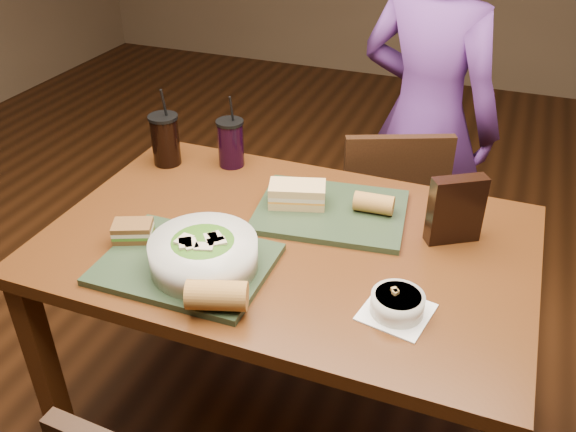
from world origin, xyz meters
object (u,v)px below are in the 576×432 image
object	(u,v)px
tray_near	(186,264)
diner	(426,122)
chair_far	(396,219)
dining_table	(288,264)
chip_bag	(456,210)
salad_bowl	(204,252)
sandwich_far	(297,194)
cup_berry	(231,143)
tray_far	(331,211)
baguette_near	(217,295)
cup_cola	(165,139)
sandwich_near	(133,231)
soup_bowl	(397,303)
baguette_far	(374,203)

from	to	relation	value
tray_near	diner	bearing A→B (deg)	69.43
chair_far	diner	bearing A→B (deg)	82.07
dining_table	chip_bag	size ratio (longest dim) A/B	6.88
chair_far	salad_bowl	distance (m)	0.98
chair_far	sandwich_far	distance (m)	0.63
cup_berry	tray_far	bearing A→B (deg)	-23.72
salad_bowl	diner	bearing A→B (deg)	72.12
chair_far	diner	world-z (taller)	diner
baguette_near	chip_bag	bearing A→B (deg)	47.52
diner	baguette_near	size ratio (longest dim) A/B	11.15
cup_cola	chip_bag	size ratio (longest dim) A/B	1.38
sandwich_near	salad_bowl	bearing A→B (deg)	-10.55
chair_far	soup_bowl	world-z (taller)	chair_far
cup_berry	diner	bearing A→B (deg)	44.70
chair_far	cup_cola	distance (m)	0.89
salad_bowl	soup_bowl	size ratio (longest dim) A/B	1.54
tray_near	sandwich_near	xyz separation A→B (m)	(-0.18, 0.04, 0.03)
soup_bowl	baguette_near	size ratio (longest dim) A/B	1.26
dining_table	cup_cola	distance (m)	0.62
dining_table	baguette_far	xyz separation A→B (m)	(0.19, 0.19, 0.14)
sandwich_near	cup_cola	bearing A→B (deg)	109.92
baguette_near	cup_cola	bearing A→B (deg)	128.90
soup_bowl	baguette_far	world-z (taller)	baguette_far
cup_cola	cup_berry	bearing A→B (deg)	17.72
diner	cup_berry	world-z (taller)	diner
sandwich_near	chip_bag	size ratio (longest dim) A/B	0.64
sandwich_near	baguette_far	xyz separation A→B (m)	(0.56, 0.36, 0.00)
chair_far	cup_berry	world-z (taller)	cup_berry
tray_far	cup_berry	distance (m)	0.44
tray_far	baguette_far	size ratio (longest dim) A/B	3.76
diner	baguette_far	xyz separation A→B (m)	(-0.03, -0.68, 0.03)
tray_far	baguette_far	world-z (taller)	baguette_far
baguette_far	chip_bag	bearing A→B (deg)	-8.71
baguette_far	dining_table	bearing A→B (deg)	-135.42
chair_far	cup_berry	distance (m)	0.70
dining_table	cup_cola	bearing A→B (deg)	153.25
chair_far	sandwich_far	world-z (taller)	chair_far
sandwich_near	chip_bag	distance (m)	0.85
tray_near	tray_far	xyz separation A→B (m)	(0.27, 0.37, 0.00)
cup_berry	baguette_near	bearing A→B (deg)	-66.84
baguette_near	salad_bowl	bearing A→B (deg)	128.35
salad_bowl	soup_bowl	distance (m)	0.48
diner	tray_near	bearing A→B (deg)	86.51
sandwich_near	sandwich_far	xyz separation A→B (m)	(0.34, 0.32, 0.01)
tray_near	soup_bowl	world-z (taller)	soup_bowl
baguette_far	chip_bag	distance (m)	0.23
dining_table	chip_bag	distance (m)	0.48
chair_far	baguette_far	xyz separation A→B (m)	(0.01, -0.46, 0.33)
sandwich_far	sandwich_near	bearing A→B (deg)	-136.68
sandwich_far	baguette_far	distance (m)	0.22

